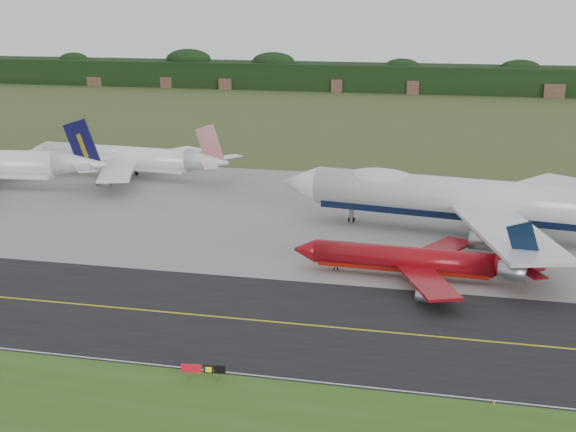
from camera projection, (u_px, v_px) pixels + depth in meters
The scene contains 12 objects.
ground at pixel (253, 308), 109.86m from camera, with size 600.00×600.00×0.00m, color #384620.
taxiway at pixel (244, 319), 106.09m from camera, with size 400.00×32.00×0.02m, color black.
apron at pixel (322, 214), 157.80m from camera, with size 400.00×78.00×0.01m, color gray.
taxiway_centreline at pixel (244, 319), 106.09m from camera, with size 400.00×0.40×0.00m, color gold.
taxiway_edge_line at pixel (207, 370), 91.52m from camera, with size 400.00×0.25×0.00m, color silver.
horizon_treeline at pixel (413, 80), 365.81m from camera, with size 700.00×25.00×12.00m.
jet_ba_747 at pixel (481, 200), 141.56m from camera, with size 77.22×63.32×19.44m.
jet_red_737 at pixel (416, 260), 121.03m from camera, with size 37.84×30.87×10.22m.
jet_star_tail at pixel (127, 158), 188.98m from camera, with size 52.86×44.04×13.94m.
taxiway_sign at pixel (203, 369), 89.22m from camera, with size 4.99×0.78×1.67m.
edge_marker_center at pixel (200, 372), 90.63m from camera, with size 0.16×0.16×0.50m, color yellow.
edge_marker_right at pixel (494, 403), 83.57m from camera, with size 0.16×0.16×0.50m, color yellow.
Camera 1 is at (27.95, -98.95, 40.99)m, focal length 50.00 mm.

